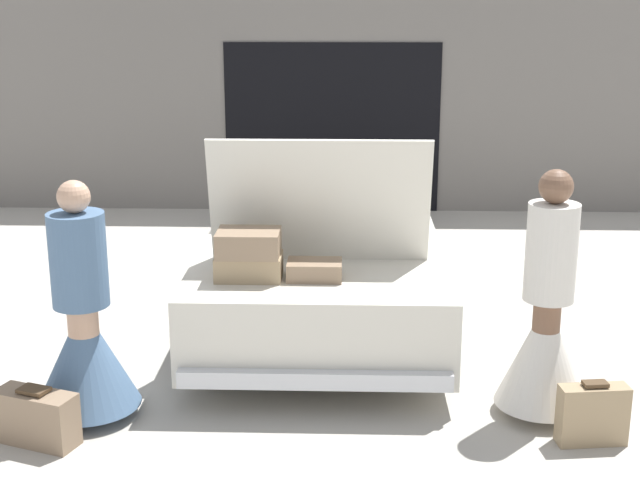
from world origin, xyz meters
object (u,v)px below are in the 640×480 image
person_left (84,336)px  suitcase_beside_right_person (593,414)px  suitcase_beside_left_person (36,417)px  car (324,242)px  person_right (546,331)px

person_left → suitcase_beside_right_person: 3.38m
suitcase_beside_left_person → suitcase_beside_right_person: suitcase_beside_right_person is taller
person_left → suitcase_beside_right_person: size_ratio=3.60×
person_left → suitcase_beside_right_person: person_left is taller
car → person_right: bearing=-56.1°
person_right → car: bearing=48.4°
person_left → suitcase_beside_left_person: bearing=-17.3°
suitcase_beside_left_person → suitcase_beside_right_person: 3.57m
person_left → person_right: 3.11m
person_right → suitcase_beside_right_person: size_ratio=3.75×
car → person_left: size_ratio=2.95×
person_right → suitcase_beside_right_person: bearing=-135.1°
person_left → suitcase_beside_left_person: size_ratio=2.83×
person_right → person_left: bearing=106.6°
car → person_right: (1.56, -2.32, 0.04)m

